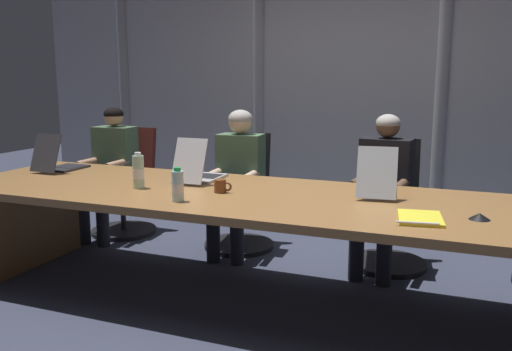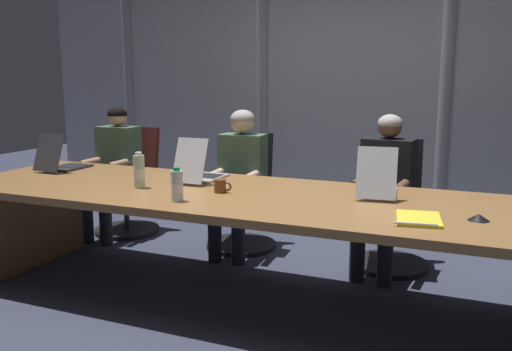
# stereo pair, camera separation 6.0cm
# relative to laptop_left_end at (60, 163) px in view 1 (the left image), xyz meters

# --- Properties ---
(ground_plane) EXTENTS (14.26, 14.26, 0.00)m
(ground_plane) POSITION_rel_laptop_left_end_xyz_m (1.82, -0.23, -0.79)
(ground_plane) COLOR #383D51
(conference_table) EXTENTS (4.37, 1.19, 0.73)m
(conference_table) POSITION_rel_laptop_left_end_xyz_m (1.82, -0.23, -0.19)
(conference_table) COLOR olive
(conference_table) RESTS_ON ground_plane
(curtain_backdrop) EXTENTS (7.13, 0.17, 2.77)m
(curtain_backdrop) POSITION_rel_laptop_left_end_xyz_m (1.82, 2.04, 0.60)
(curtain_backdrop) COLOR #B2B2B7
(curtain_backdrop) RESTS_ON ground_plane
(laptop_left_end) EXTENTS (0.24, 0.43, 0.30)m
(laptop_left_end) POSITION_rel_laptop_left_end_xyz_m (0.00, 0.00, 0.00)
(laptop_left_end) COLOR #2D2D33
(laptop_left_end) RESTS_ON conference_table
(laptop_left_mid) EXTENTS (0.24, 0.46, 0.32)m
(laptop_left_mid) POSITION_rel_laptop_left_end_xyz_m (1.22, 0.03, 0.00)
(laptop_left_mid) COLOR #BCBCC1
(laptop_left_mid) RESTS_ON conference_table
(laptop_center) EXTENTS (0.29, 0.48, 0.32)m
(laptop_center) POSITION_rel_laptop_left_end_xyz_m (2.47, 0.03, 0.00)
(laptop_center) COLOR #A8ADB7
(laptop_center) RESTS_ON conference_table
(office_chair_left_end) EXTENTS (0.60, 0.60, 0.98)m
(office_chair_left_end) POSITION_rel_laptop_left_end_xyz_m (0.01, 0.84, -0.42)
(office_chair_left_end) COLOR #511E19
(office_chair_left_end) RESTS_ON ground_plane
(office_chair_left_mid) EXTENTS (0.60, 0.61, 0.97)m
(office_chair_left_mid) POSITION_rel_laptop_left_end_xyz_m (1.19, 0.84, -0.42)
(office_chair_left_mid) COLOR black
(office_chair_left_mid) RESTS_ON ground_plane
(office_chair_center) EXTENTS (0.60, 0.61, 0.98)m
(office_chair_center) POSITION_rel_laptop_left_end_xyz_m (2.45, 0.84, -0.42)
(office_chair_center) COLOR black
(office_chair_center) RESTS_ON ground_plane
(person_left_end) EXTENTS (0.38, 0.55, 1.19)m
(person_left_end) POSITION_rel_laptop_left_end_xyz_m (-0.03, 0.68, -0.12)
(person_left_end) COLOR #4C6B4C
(person_left_end) RESTS_ON ground_plane
(person_left_mid) EXTENTS (0.40, 0.56, 1.19)m
(person_left_mid) POSITION_rel_laptop_left_end_xyz_m (1.23, 0.68, -0.11)
(person_left_mid) COLOR #4C6B4C
(person_left_mid) RESTS_ON ground_plane
(person_center) EXTENTS (0.42, 0.57, 1.18)m
(person_center) POSITION_rel_laptop_left_end_xyz_m (2.41, 0.68, -0.12)
(person_center) COLOR black
(person_center) RESTS_ON ground_plane
(water_bottle_primary) EXTENTS (0.07, 0.07, 0.20)m
(water_bottle_primary) POSITION_rel_laptop_left_end_xyz_m (1.40, -0.59, 0.03)
(water_bottle_primary) COLOR silver
(water_bottle_primary) RESTS_ON conference_table
(water_bottle_secondary) EXTENTS (0.08, 0.08, 0.24)m
(water_bottle_secondary) POSITION_rel_laptop_left_end_xyz_m (0.97, -0.35, 0.05)
(water_bottle_secondary) COLOR #ADD1B2
(water_bottle_secondary) RESTS_ON conference_table
(coffee_mug_near) EXTENTS (0.12, 0.08, 0.09)m
(coffee_mug_near) POSITION_rel_laptop_left_end_xyz_m (1.53, -0.28, -0.02)
(coffee_mug_near) COLOR brown
(coffee_mug_near) RESTS_ON conference_table
(conference_mic_left_side) EXTENTS (0.11, 0.11, 0.03)m
(conference_mic_left_side) POSITION_rel_laptop_left_end_xyz_m (3.06, -0.38, -0.04)
(conference_mic_left_side) COLOR black
(conference_mic_left_side) RESTS_ON conference_table
(spiral_notepad) EXTENTS (0.26, 0.34, 0.03)m
(spiral_notepad) POSITION_rel_laptop_left_end_xyz_m (2.78, -0.50, -0.05)
(spiral_notepad) COLOR yellow
(spiral_notepad) RESTS_ON conference_table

